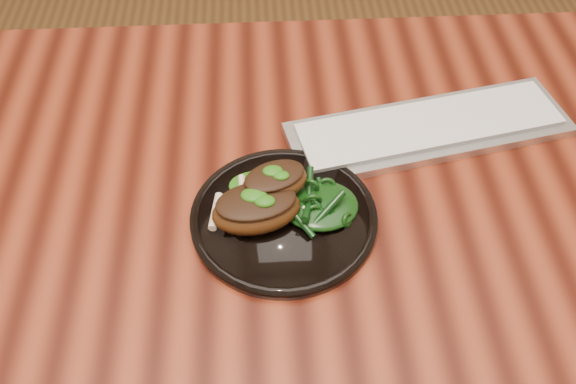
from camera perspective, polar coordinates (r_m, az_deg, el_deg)
The scene contains 7 objects.
desk at distance 0.96m, azimuth 0.18°, elevation -2.54°, with size 1.60×0.80×0.75m.
plate at distance 0.85m, azimuth -0.38°, elevation -2.29°, with size 0.25×0.25×0.01m.
lamb_chop_front at distance 0.82m, azimuth -2.89°, elevation -1.45°, with size 0.13×0.09×0.05m.
lamb_chop_back at distance 0.83m, azimuth -1.26°, elevation 0.94°, with size 0.11×0.09×0.04m.
herb_smear at distance 0.88m, azimuth -2.58°, elevation 0.66°, with size 0.08×0.05×0.01m, color #134C08.
greens_heap at distance 0.84m, azimuth 2.92°, elevation -0.91°, with size 0.10×0.09×0.04m.
keyboard at distance 0.99m, azimuth 12.45°, elevation 5.57°, with size 0.44×0.21×0.02m.
Camera 1 is at (-0.04, -0.61, 1.41)m, focal length 40.00 mm.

